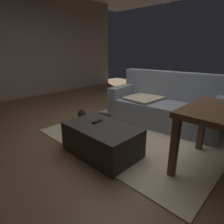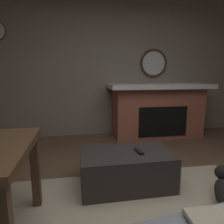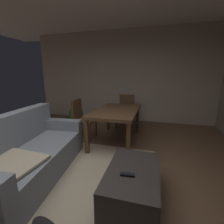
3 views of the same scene
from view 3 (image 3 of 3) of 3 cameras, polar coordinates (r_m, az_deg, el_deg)
name	(u,v)px [view 3 (image 3 of 3)]	position (r m, az deg, el deg)	size (l,w,h in m)	color
floor	(66,195)	(2.29, -16.37, -27.11)	(8.80, 8.80, 0.00)	brown
wall_right_window_side	(124,77)	(5.22, 4.47, 12.76)	(0.12, 6.11, 2.87)	#B2A59B
area_rug	(77,186)	(2.37, -12.63, -25.07)	(2.60, 2.00, 0.01)	tan
couch	(28,155)	(2.67, -28.53, -13.75)	(2.04, 1.10, 0.93)	slate
ottoman_coffee_table	(133,184)	(2.07, 7.55, -24.71)	(0.97, 0.60, 0.39)	#2D2826
tv_remote	(127,175)	(1.84, 5.69, -21.90)	(0.05, 0.16, 0.02)	black
dining_table	(116,113)	(3.42, 1.56, -0.45)	(1.54, 0.91, 0.74)	#513823
dining_chair_east	(126,109)	(4.55, 5.11, 1.18)	(0.46, 0.46, 0.93)	#513823
dining_chair_north	(81,117)	(3.74, -11.19, -1.67)	(0.45, 0.45, 0.93)	#513823
potted_plant	(76,114)	(4.66, -13.06, -0.89)	(0.42, 0.42, 0.61)	beige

